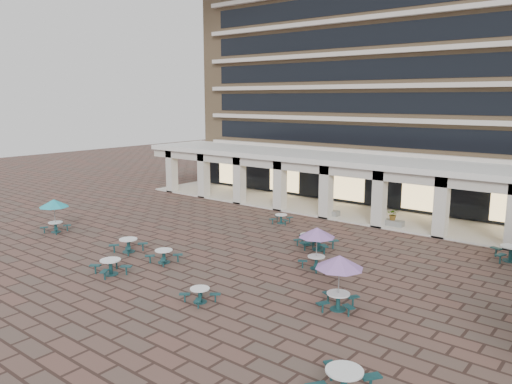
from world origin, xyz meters
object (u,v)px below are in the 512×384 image
Objects in this scene: planter_left at (329,211)px; picnic_table_2 at (200,294)px; planter_right at (393,219)px; picnic_table_0 at (128,244)px.

picnic_table_2 is at bearing -77.68° from planter_left.
planter_left is at bearing 180.00° from planter_right.
picnic_table_2 is 1.04× the size of planter_right.
planter_right is at bearing 51.30° from picnic_table_0.
picnic_table_0 is at bearing 169.46° from picnic_table_2.
picnic_table_0 is 1.20× the size of picnic_table_2.
planter_right is (5.03, 0.00, 0.11)m from planter_left.
picnic_table_0 is at bearing -107.08° from planter_left.
picnic_table_2 is 1.04× the size of planter_left.
picnic_table_0 is 1.25× the size of planter_right.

